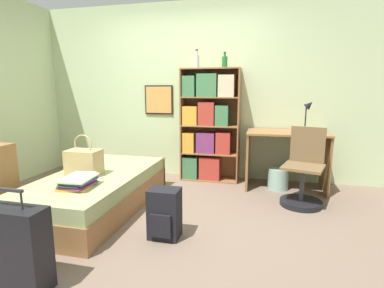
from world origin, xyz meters
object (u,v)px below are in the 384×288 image
object	(u,v)px
handbag	(84,162)
desk_lamp	(308,110)
bed	(98,191)
book_stack_on_bed	(78,182)
backpack	(164,214)
desk	(286,150)
desk_chair	(303,180)
bottle_brown	(225,62)
bookcase	(207,126)
suitcase	(6,247)
bottle_green	(197,61)
waste_bin	(278,179)

from	to	relation	value
handbag	desk_lamp	xyz separation A→B (m)	(2.46, 1.28, 0.52)
bed	desk_lamp	world-z (taller)	desk_lamp
book_stack_on_bed	backpack	bearing A→B (deg)	-1.11
desk	backpack	size ratio (longest dim) A/B	2.29
desk_chair	desk	bearing A→B (deg)	105.77
bottle_brown	backpack	world-z (taller)	bottle_brown
bed	bookcase	xyz separation A→B (m)	(1.00, 1.37, 0.61)
suitcase	desk_lamp	size ratio (longest dim) A/B	1.65
suitcase	desk_lamp	world-z (taller)	desk_lamp
bottle_green	bottle_brown	world-z (taller)	bottle_green
bottle_green	desk_lamp	xyz separation A→B (m)	(1.52, -0.16, -0.66)
bed	bookcase	bearing A→B (deg)	53.87
book_stack_on_bed	bottle_green	xyz separation A→B (m)	(0.75, 1.86, 1.27)
book_stack_on_bed	desk_lamp	distance (m)	2.89
handbag	bookcase	bearing A→B (deg)	52.22
book_stack_on_bed	suitcase	distance (m)	0.94
book_stack_on_bed	desk_chair	distance (m)	2.46
bookcase	desk_chair	size ratio (longest dim) A/B	1.81
book_stack_on_bed	bottle_green	world-z (taller)	bottle_green
suitcase	desk_lamp	xyz separation A→B (m)	(2.19, 2.62, 0.78)
desk	bottle_green	bearing A→B (deg)	172.75
desk	waste_bin	size ratio (longest dim) A/B	3.67
book_stack_on_bed	bookcase	distance (m)	2.09
bottle_green	bottle_brown	size ratio (longest dim) A/B	1.25
handbag	backpack	world-z (taller)	handbag
book_stack_on_bed	backpack	size ratio (longest dim) A/B	0.84
suitcase	desk	size ratio (longest dim) A/B	0.68
handbag	bottle_brown	xyz separation A→B (m)	(1.35, 1.40, 1.16)
desk	backpack	distance (m)	2.08
waste_bin	suitcase	bearing A→B (deg)	-126.06
bookcase	desk	size ratio (longest dim) A/B	1.56
bottle_green	backpack	world-z (taller)	bottle_green
book_stack_on_bed	bookcase	bearing A→B (deg)	63.56
bottle_brown	waste_bin	distance (m)	1.76
bed	desk_lamp	xyz separation A→B (m)	(2.35, 1.21, 0.87)
desk	backpack	xyz separation A→B (m)	(-1.15, -1.71, -0.30)
suitcase	bottle_brown	xyz separation A→B (m)	(1.08, 2.73, 1.42)
bottle_green	suitcase	bearing A→B (deg)	-103.70
book_stack_on_bed	bookcase	world-z (taller)	bookcase
bottle_green	bottle_brown	xyz separation A→B (m)	(0.40, -0.05, -0.02)
bed	bottle_brown	bearing A→B (deg)	47.07
handbag	desk_chair	bearing A→B (deg)	16.68
book_stack_on_bed	handbag	bearing A→B (deg)	115.18
bookcase	book_stack_on_bed	bearing A→B (deg)	-116.44
bed	backpack	size ratio (longest dim) A/B	4.24
desk_chair	bottle_brown	bearing A→B (deg)	146.36
bed	waste_bin	size ratio (longest dim) A/B	6.79
bed	book_stack_on_bed	bearing A→B (deg)	-80.44
bed	bottle_brown	xyz separation A→B (m)	(1.24, 1.33, 1.51)
desk_lamp	waste_bin	distance (m)	0.98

